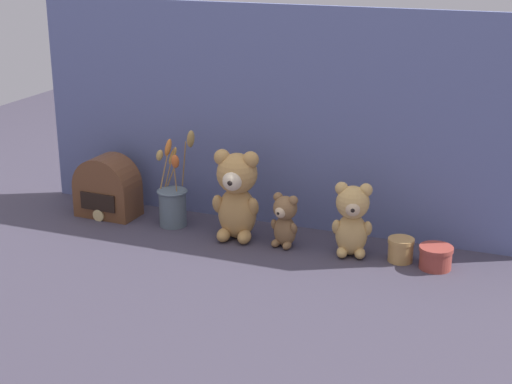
{
  "coord_description": "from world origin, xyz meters",
  "views": [
    {
      "loc": [
        0.84,
        -2.11,
        0.93
      ],
      "look_at": [
        0.0,
        0.02,
        0.15
      ],
      "focal_mm": 55.0,
      "sensor_mm": 36.0,
      "label": 1
    }
  ],
  "objects_px": {
    "teddy_bear_large": "(236,193)",
    "teddy_bear_medium": "(352,218)",
    "flower_vase": "(173,200)",
    "vintage_radio": "(108,190)",
    "decorative_tin_short": "(436,257)",
    "teddy_bear_small": "(285,219)",
    "decorative_tin_tall": "(401,250)"
  },
  "relations": [
    {
      "from": "flower_vase",
      "to": "vintage_radio",
      "type": "height_order",
      "value": "flower_vase"
    },
    {
      "from": "flower_vase",
      "to": "decorative_tin_tall",
      "type": "bearing_deg",
      "value": -1.41
    },
    {
      "from": "teddy_bear_small",
      "to": "decorative_tin_tall",
      "type": "relative_size",
      "value": 2.16
    },
    {
      "from": "flower_vase",
      "to": "vintage_radio",
      "type": "xyz_separation_m",
      "value": [
        -0.25,
        0.0,
        0.0
      ]
    },
    {
      "from": "teddy_bear_medium",
      "to": "teddy_bear_small",
      "type": "xyz_separation_m",
      "value": [
        -0.21,
        -0.01,
        -0.03
      ]
    },
    {
      "from": "vintage_radio",
      "to": "teddy_bear_large",
      "type": "bearing_deg",
      "value": -3.94
    },
    {
      "from": "flower_vase",
      "to": "decorative_tin_tall",
      "type": "distance_m",
      "value": 0.75
    },
    {
      "from": "teddy_bear_medium",
      "to": "teddy_bear_small",
      "type": "height_order",
      "value": "teddy_bear_medium"
    },
    {
      "from": "decorative_tin_short",
      "to": "teddy_bear_small",
      "type": "bearing_deg",
      "value": -179.48
    },
    {
      "from": "vintage_radio",
      "to": "flower_vase",
      "type": "bearing_deg",
      "value": -0.27
    },
    {
      "from": "teddy_bear_large",
      "to": "decorative_tin_short",
      "type": "distance_m",
      "value": 0.63
    },
    {
      "from": "teddy_bear_medium",
      "to": "flower_vase",
      "type": "distance_m",
      "value": 0.61
    },
    {
      "from": "decorative_tin_tall",
      "to": "decorative_tin_short",
      "type": "distance_m",
      "value": 0.1
    },
    {
      "from": "decorative_tin_tall",
      "to": "decorative_tin_short",
      "type": "height_order",
      "value": "decorative_tin_tall"
    },
    {
      "from": "teddy_bear_medium",
      "to": "decorative_tin_tall",
      "type": "distance_m",
      "value": 0.17
    },
    {
      "from": "decorative_tin_tall",
      "to": "decorative_tin_short",
      "type": "relative_size",
      "value": 0.8
    },
    {
      "from": "teddy_bear_large",
      "to": "vintage_radio",
      "type": "relative_size",
      "value": 1.36
    },
    {
      "from": "flower_vase",
      "to": "decorative_tin_tall",
      "type": "height_order",
      "value": "flower_vase"
    },
    {
      "from": "flower_vase",
      "to": "vintage_radio",
      "type": "bearing_deg",
      "value": 179.73
    },
    {
      "from": "teddy_bear_medium",
      "to": "decorative_tin_short",
      "type": "bearing_deg",
      "value": -1.73
    },
    {
      "from": "teddy_bear_large",
      "to": "decorative_tin_tall",
      "type": "relative_size",
      "value": 3.7
    },
    {
      "from": "flower_vase",
      "to": "decorative_tin_tall",
      "type": "relative_size",
      "value": 4.11
    },
    {
      "from": "teddy_bear_medium",
      "to": "decorative_tin_tall",
      "type": "bearing_deg",
      "value": 2.25
    },
    {
      "from": "teddy_bear_large",
      "to": "flower_vase",
      "type": "height_order",
      "value": "flower_vase"
    },
    {
      "from": "teddy_bear_small",
      "to": "decorative_tin_short",
      "type": "height_order",
      "value": "teddy_bear_small"
    },
    {
      "from": "teddy_bear_medium",
      "to": "flower_vase",
      "type": "height_order",
      "value": "flower_vase"
    },
    {
      "from": "teddy_bear_large",
      "to": "teddy_bear_medium",
      "type": "xyz_separation_m",
      "value": [
        0.37,
        0.01,
        -0.03
      ]
    },
    {
      "from": "decorative_tin_tall",
      "to": "vintage_radio",
      "type": "bearing_deg",
      "value": 178.87
    },
    {
      "from": "decorative_tin_tall",
      "to": "teddy_bear_medium",
      "type": "bearing_deg",
      "value": -177.75
    },
    {
      "from": "decorative_tin_tall",
      "to": "teddy_bear_small",
      "type": "bearing_deg",
      "value": -177.18
    },
    {
      "from": "teddy_bear_medium",
      "to": "flower_vase",
      "type": "relative_size",
      "value": 0.7
    },
    {
      "from": "flower_vase",
      "to": "teddy_bear_small",
      "type": "bearing_deg",
      "value": -5.16
    }
  ]
}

